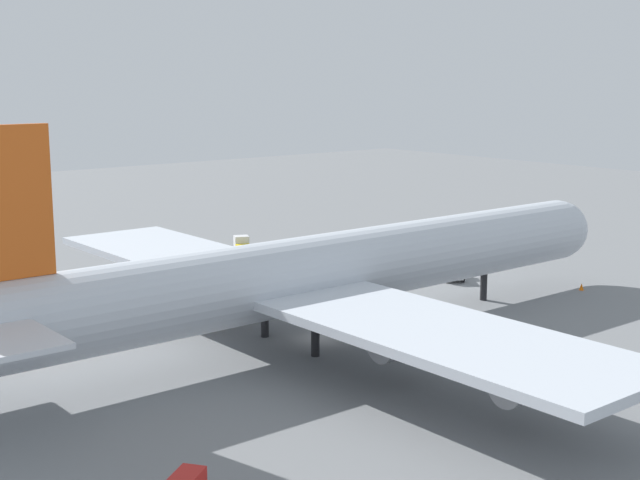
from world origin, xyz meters
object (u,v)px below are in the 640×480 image
(maintenance_van, at_px, (243,248))
(safety_cone_nose, at_px, (581,287))
(cargo_airplane, at_px, (316,273))
(fuel_truck, at_px, (451,270))

(maintenance_van, distance_m, safety_cone_nose, 41.57)
(cargo_airplane, height_order, safety_cone_nose, cargo_airplane)
(cargo_airplane, relative_size, maintenance_van, 13.34)
(maintenance_van, bearing_deg, safety_cone_nose, -64.82)
(cargo_airplane, xyz_separation_m, fuel_truck, (26.42, 8.57, -4.84))
(safety_cone_nose, bearing_deg, cargo_airplane, 173.43)
(cargo_airplane, distance_m, safety_cone_nose, 33.90)
(fuel_truck, relative_size, safety_cone_nose, 6.57)
(fuel_truck, height_order, maintenance_van, maintenance_van)
(safety_cone_nose, bearing_deg, fuel_truck, 118.77)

